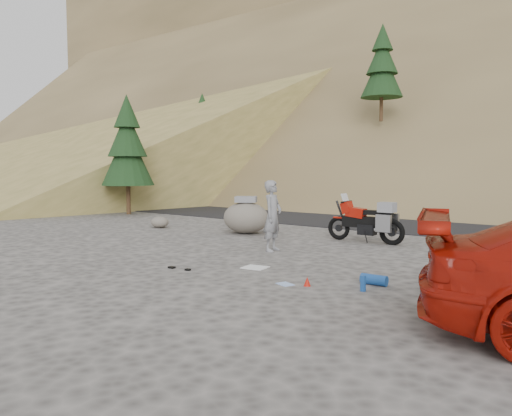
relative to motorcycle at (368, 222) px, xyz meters
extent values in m
plane|color=#474542|center=(-0.59, -3.44, -0.55)|extent=(140.00, 140.00, 0.00)
cube|color=black|center=(-0.59, 5.56, -0.55)|extent=(120.00, 7.00, 0.05)
cube|color=olive|center=(-30.59, 16.56, 1.45)|extent=(45.29, 46.00, 24.26)
cylinder|color=#3A2415|center=(-4.59, 10.56, 4.34)|extent=(0.17, 0.17, 1.40)
cone|color=black|center=(-4.59, 10.56, 5.89)|extent=(2.00, 2.00, 2.25)
cone|color=black|center=(-4.59, 10.56, 6.74)|extent=(1.50, 1.50, 1.76)
cone|color=black|center=(-4.59, 10.56, 7.59)|extent=(1.00, 1.00, 1.26)
cylinder|color=#3A2415|center=(-18.59, 12.56, 3.01)|extent=(0.15, 0.15, 1.26)
cone|color=black|center=(-18.59, 12.56, 4.40)|extent=(1.80, 1.80, 2.03)
cone|color=black|center=(-18.59, 12.56, 5.17)|extent=(1.35, 1.35, 1.58)
cone|color=black|center=(-18.59, 12.56, 5.94)|extent=(0.90, 0.90, 1.13)
cylinder|color=#3A2415|center=(-11.59, 1.06, 0.22)|extent=(0.18, 0.18, 1.54)
cone|color=black|center=(-11.59, 1.06, 1.92)|extent=(2.20, 2.20, 2.47)
cone|color=black|center=(-11.59, 1.06, 2.85)|extent=(1.65, 1.65, 1.93)
cone|color=black|center=(-11.59, 1.06, 3.79)|extent=(1.10, 1.10, 1.39)
torus|color=black|center=(-0.86, -0.03, -0.23)|extent=(0.65, 0.14, 0.64)
cylinder|color=black|center=(-0.86, -0.03, -0.23)|extent=(0.20, 0.06, 0.20)
torus|color=black|center=(0.65, 0.02, -0.23)|extent=(0.69, 0.16, 0.68)
cylinder|color=black|center=(0.65, 0.02, -0.23)|extent=(0.22, 0.08, 0.21)
cylinder|color=black|center=(-0.79, -0.02, 0.13)|extent=(0.37, 0.07, 0.79)
cylinder|color=black|center=(-0.65, -0.02, 0.50)|extent=(0.06, 0.61, 0.04)
cube|color=black|center=(-0.13, 0.00, -0.02)|extent=(1.18, 0.27, 0.29)
cube|color=black|center=(-0.04, 0.00, -0.21)|extent=(0.45, 0.31, 0.27)
cube|color=#9C1308|center=(-0.36, -0.01, 0.23)|extent=(0.52, 0.31, 0.30)
cube|color=#9C1308|center=(-0.62, -0.02, 0.34)|extent=(0.30, 0.34, 0.34)
cube|color=silver|center=(-0.69, -0.02, 0.60)|extent=(0.12, 0.30, 0.25)
cube|color=black|center=(0.11, 0.00, 0.25)|extent=(0.54, 0.23, 0.12)
cube|color=black|center=(0.48, 0.02, 0.21)|extent=(0.35, 0.19, 0.10)
cube|color=#A7A7AB|center=(0.53, -0.24, 0.01)|extent=(0.39, 0.13, 0.44)
cube|color=#A7A7AB|center=(0.51, 0.27, 0.01)|extent=(0.39, 0.13, 0.44)
cube|color=gray|center=(0.50, 0.02, 0.40)|extent=(0.42, 0.34, 0.25)
cube|color=#9C1308|center=(-0.86, -0.03, 0.06)|extent=(0.30, 0.13, 0.04)
cylinder|color=black|center=(0.02, -0.17, -0.38)|extent=(0.03, 0.20, 0.36)
cylinder|color=#A7A7AB|center=(0.46, -0.12, -0.16)|extent=(0.45, 0.10, 0.13)
imported|color=gray|center=(-1.16, -2.65, -0.55)|extent=(0.51, 0.68, 1.67)
ellipsoid|color=#5D5850|center=(-3.70, -0.59, -0.08)|extent=(1.78, 1.65, 0.94)
cube|color=gray|center=(-3.70, -0.59, 0.48)|extent=(0.82, 0.77, 0.18)
ellipsoid|color=#5D5850|center=(-6.83, -1.28, -0.37)|extent=(0.68, 0.63, 0.37)
cube|color=white|center=(-0.23, -4.46, -0.55)|extent=(0.52, 0.48, 0.02)
cylinder|color=#1A4DA1|center=(2.23, -4.33, -0.46)|extent=(0.45, 0.20, 0.18)
cylinder|color=#1A4DA1|center=(2.28, -4.83, -0.43)|extent=(0.10, 0.10, 0.25)
cone|color=red|center=(1.40, -5.10, -0.48)|extent=(0.14, 0.14, 0.15)
cube|color=black|center=(-1.47, -5.52, -0.53)|extent=(0.13, 0.10, 0.04)
cube|color=black|center=(-1.07, -5.47, -0.54)|extent=(0.12, 0.10, 0.03)
cube|color=#98B5EB|center=(1.05, -5.23, -0.55)|extent=(0.33, 0.29, 0.01)
camera|label=1|loc=(5.84, -11.99, 1.40)|focal=35.00mm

